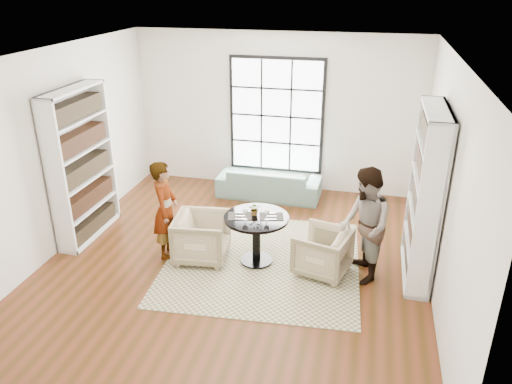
% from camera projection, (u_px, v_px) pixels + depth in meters
% --- Properties ---
extents(ground, '(6.00, 6.00, 0.00)m').
position_uv_depth(ground, '(236.00, 261.00, 7.43)').
color(ground, '#5E2A16').
extents(room_shell, '(6.00, 6.01, 6.00)m').
position_uv_depth(room_shell, '(245.00, 170.00, 7.41)').
color(room_shell, silver).
rests_on(room_shell, ground).
extents(rug, '(3.00, 3.00, 0.01)m').
position_uv_depth(rug, '(262.00, 261.00, 7.42)').
color(rug, '#B6B388').
rests_on(rug, ground).
extents(pedestal_table, '(0.94, 0.94, 0.75)m').
position_uv_depth(pedestal_table, '(256.00, 229.00, 7.21)').
color(pedestal_table, black).
rests_on(pedestal_table, ground).
extents(sofa, '(1.96, 0.79, 0.57)m').
position_uv_depth(sofa, '(269.00, 182.00, 9.50)').
color(sofa, slate).
rests_on(sofa, ground).
extents(armchair_left, '(0.86, 0.84, 0.71)m').
position_uv_depth(armchair_left, '(202.00, 237.00, 7.37)').
color(armchair_left, tan).
rests_on(armchair_left, ground).
extents(armchair_right, '(0.88, 0.86, 0.66)m').
position_uv_depth(armchair_right, '(322.00, 252.00, 7.04)').
color(armchair_right, tan).
rests_on(armchair_right, ground).
extents(person_left, '(0.45, 0.60, 1.50)m').
position_uv_depth(person_left, '(165.00, 210.00, 7.33)').
color(person_left, gray).
rests_on(person_left, ground).
extents(person_right, '(0.82, 0.94, 1.63)m').
position_uv_depth(person_right, '(365.00, 226.00, 6.73)').
color(person_right, gray).
rests_on(person_right, ground).
extents(placemat_left, '(0.39, 0.33, 0.01)m').
position_uv_depth(placemat_left, '(240.00, 216.00, 7.13)').
color(placemat_left, black).
rests_on(placemat_left, pedestal_table).
extents(placemat_right, '(0.39, 0.33, 0.01)m').
position_uv_depth(placemat_right, '(271.00, 216.00, 7.12)').
color(placemat_right, black).
rests_on(placemat_right, pedestal_table).
extents(cutlery_left, '(0.19, 0.25, 0.01)m').
position_uv_depth(cutlery_left, '(240.00, 216.00, 7.13)').
color(cutlery_left, silver).
rests_on(cutlery_left, placemat_left).
extents(cutlery_right, '(0.19, 0.25, 0.01)m').
position_uv_depth(cutlery_right, '(271.00, 216.00, 7.12)').
color(cutlery_right, silver).
rests_on(cutlery_right, placemat_right).
extents(wine_glass_left, '(0.08, 0.08, 0.18)m').
position_uv_depth(wine_glass_left, '(245.00, 211.00, 6.99)').
color(wine_glass_left, silver).
rests_on(wine_glass_left, pedestal_table).
extents(wine_glass_right, '(0.08, 0.08, 0.17)m').
position_uv_depth(wine_glass_right, '(267.00, 212.00, 6.98)').
color(wine_glass_right, silver).
rests_on(wine_glass_right, pedestal_table).
extents(flower_centerpiece, '(0.18, 0.16, 0.19)m').
position_uv_depth(flower_centerpiece, '(255.00, 209.00, 7.14)').
color(flower_centerpiece, gray).
rests_on(flower_centerpiece, pedestal_table).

